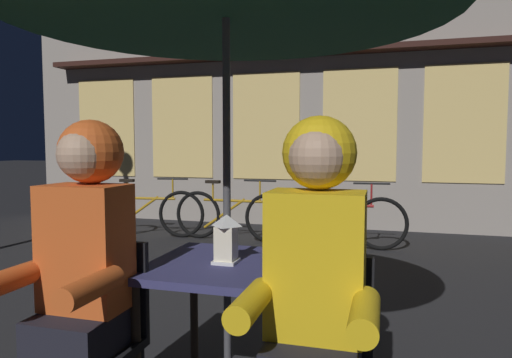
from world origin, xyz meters
TOP-DOWN VIEW (x-y plane):
  - cafe_table at (0.00, 0.00)m, footprint 0.72×0.72m
  - lantern at (0.00, -0.02)m, footprint 0.11×0.11m
  - chair_left at (-0.48, -0.37)m, footprint 0.40×0.40m
  - person_left_hooded at (-0.48, -0.43)m, footprint 0.45×0.56m
  - person_right_hooded at (0.48, -0.43)m, footprint 0.45×0.56m
  - shopfront_building at (-0.41, 5.40)m, footprint 10.00×0.93m
  - bicycle_nearest at (-2.53, 3.71)m, footprint 1.67×0.28m
  - bicycle_second at (-1.27, 3.79)m, footprint 1.68×0.09m
  - bicycle_third at (0.17, 3.69)m, footprint 1.68×0.18m

SIDE VIEW (x-z plane):
  - bicycle_nearest at x=-2.53m, z-range -0.07..0.77m
  - bicycle_second at x=-1.27m, z-range -0.07..0.77m
  - bicycle_third at x=0.17m, z-range -0.07..0.77m
  - chair_left at x=-0.48m, z-range 0.05..0.92m
  - cafe_table at x=0.00m, z-range 0.27..1.01m
  - person_left_hooded at x=-0.48m, z-range 0.15..1.55m
  - person_right_hooded at x=0.48m, z-range 0.15..1.55m
  - lantern at x=0.00m, z-range 0.75..0.98m
  - shopfront_building at x=-0.41m, z-range -0.01..6.19m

